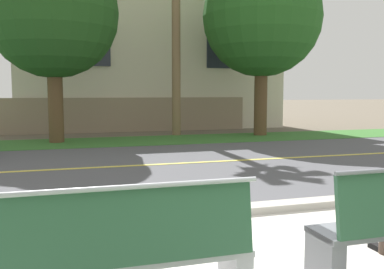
% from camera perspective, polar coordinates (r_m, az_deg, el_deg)
% --- Properties ---
extents(ground_plane, '(140.00, 140.00, 0.00)m').
position_cam_1_polar(ground_plane, '(11.07, -8.06, -2.84)').
color(ground_plane, '#665B4C').
extents(curb_edge, '(44.00, 0.30, 0.11)m').
position_cam_1_polar(curb_edge, '(5.66, 1.09, -10.45)').
color(curb_edge, '#ADA89E').
rests_on(curb_edge, ground_plane).
extents(street_asphalt, '(52.00, 8.00, 0.01)m').
position_cam_1_polar(street_asphalt, '(9.61, -6.66, -4.10)').
color(street_asphalt, '#515156').
rests_on(street_asphalt, ground_plane).
extents(road_centre_line, '(48.00, 0.14, 0.01)m').
position_cam_1_polar(road_centre_line, '(9.60, -6.66, -4.07)').
color(road_centre_line, '#E0CC4C').
rests_on(road_centre_line, ground_plane).
extents(far_verge_grass, '(48.00, 2.80, 0.02)m').
position_cam_1_polar(far_verge_grass, '(14.30, -10.13, -0.93)').
color(far_verge_grass, '#38702D').
rests_on(far_verge_grass, ground_plane).
extents(bench_left, '(1.79, 0.48, 1.01)m').
position_cam_1_polar(bench_left, '(3.22, -7.97, -15.73)').
color(bench_left, '#9EA0A8').
rests_on(bench_left, ground_plane).
extents(shade_tree_far_left, '(4.12, 4.12, 6.80)m').
position_cam_1_polar(shade_tree_far_left, '(14.62, -17.52, 16.41)').
color(shade_tree_far_left, brown).
rests_on(shade_tree_far_left, ground_plane).
extents(shade_tree_left, '(4.37, 4.37, 7.22)m').
position_cam_1_polar(shade_tree_left, '(16.59, 9.87, 16.21)').
color(shade_tree_left, brown).
rests_on(shade_tree_left, ground_plane).
extents(garden_wall, '(13.00, 0.36, 1.40)m').
position_cam_1_polar(garden_wall, '(17.69, -13.20, 2.51)').
color(garden_wall, gray).
rests_on(garden_wall, ground_plane).
extents(house_across_street, '(12.45, 6.91, 6.61)m').
position_cam_1_polar(house_across_street, '(21.28, -6.20, 10.27)').
color(house_across_street, beige).
rests_on(house_across_street, ground_plane).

